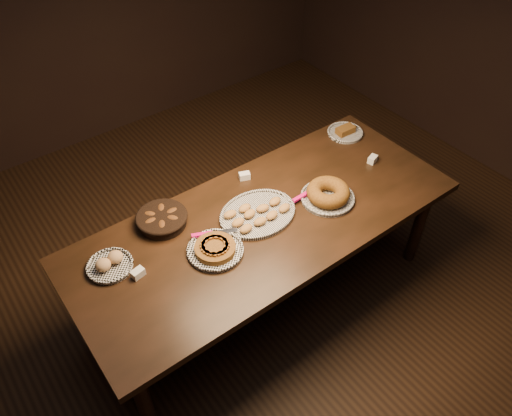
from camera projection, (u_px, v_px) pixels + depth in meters
ground at (264, 294)px, 3.50m from camera, size 5.00×5.00×0.00m
buffet_table at (266, 227)px, 3.03m from camera, size 2.40×1.00×0.75m
apple_tart_plate at (215, 249)px, 2.78m from camera, size 0.35×0.33×0.06m
madeleine_platter at (257, 214)px, 2.99m from camera, size 0.48×0.39×0.05m
bundt_cake_plate at (328, 194)px, 3.08m from camera, size 0.37×0.34×0.11m
croissant_basket at (162, 219)px, 2.92m from camera, size 0.31×0.31×0.08m
bread_roll_plate at (110, 264)px, 2.69m from camera, size 0.25×0.25×0.08m
loaf_plate at (345, 132)px, 3.60m from camera, size 0.26×0.26×0.06m
tent_cards at (268, 204)px, 3.04m from camera, size 1.80×0.48×0.04m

